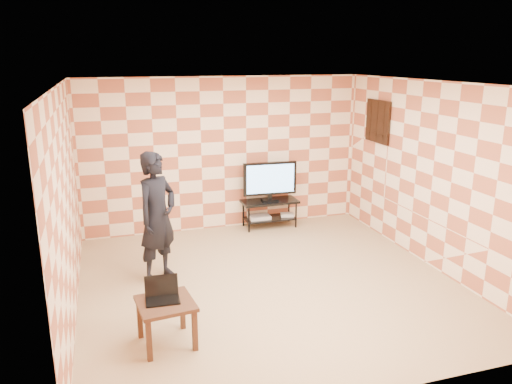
% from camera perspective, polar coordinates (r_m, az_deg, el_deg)
% --- Properties ---
extents(floor, '(5.00, 5.00, 0.00)m').
position_cam_1_polar(floor, '(6.98, 1.48, -10.40)').
color(floor, tan).
rests_on(floor, ground).
extents(wall_back, '(5.00, 0.02, 2.70)m').
position_cam_1_polar(wall_back, '(8.86, -3.66, 4.34)').
color(wall_back, '#F9DDB8').
rests_on(wall_back, ground).
extents(wall_front, '(5.00, 0.02, 2.70)m').
position_cam_1_polar(wall_front, '(4.35, 12.32, -7.76)').
color(wall_front, '#F9DDB8').
rests_on(wall_front, ground).
extents(wall_left, '(0.02, 5.00, 2.70)m').
position_cam_1_polar(wall_left, '(6.20, -20.87, -1.41)').
color(wall_left, '#F9DDB8').
rests_on(wall_left, ground).
extents(wall_right, '(0.02, 5.00, 2.70)m').
position_cam_1_polar(wall_right, '(7.67, 19.55, 1.77)').
color(wall_right, '#F9DDB8').
rests_on(wall_right, ground).
extents(ceiling, '(5.00, 5.00, 0.02)m').
position_cam_1_polar(ceiling, '(6.30, 1.66, 12.32)').
color(ceiling, white).
rests_on(ceiling, wall_back).
extents(wall_art, '(0.04, 0.72, 0.72)m').
position_cam_1_polar(wall_art, '(8.82, 13.75, 7.84)').
color(wall_art, black).
rests_on(wall_art, wall_right).
extents(tv_stand, '(1.01, 0.46, 0.50)m').
position_cam_1_polar(tv_stand, '(9.07, 1.56, -1.79)').
color(tv_stand, black).
rests_on(tv_stand, floor).
extents(tv, '(0.98, 0.20, 0.71)m').
position_cam_1_polar(tv, '(8.92, 1.60, 1.44)').
color(tv, black).
rests_on(tv, tv_stand).
extents(dvd_player, '(0.38, 0.28, 0.06)m').
position_cam_1_polar(dvd_player, '(9.06, 0.38, -2.87)').
color(dvd_player, silver).
rests_on(dvd_player, tv_stand).
extents(game_console, '(0.27, 0.22, 0.05)m').
position_cam_1_polar(game_console, '(9.22, 3.58, -2.61)').
color(game_console, silver).
rests_on(game_console, tv_stand).
extents(side_table, '(0.64, 0.64, 0.50)m').
position_cam_1_polar(side_table, '(5.55, -10.26, -13.06)').
color(side_table, '#382216').
rests_on(side_table, floor).
extents(laptop, '(0.37, 0.30, 0.24)m').
position_cam_1_polar(laptop, '(5.55, -10.68, -11.45)').
color(laptop, black).
rests_on(laptop, side_table).
extents(person, '(0.78, 0.76, 1.81)m').
position_cam_1_polar(person, '(6.94, -11.20, -2.82)').
color(person, black).
rests_on(person, floor).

